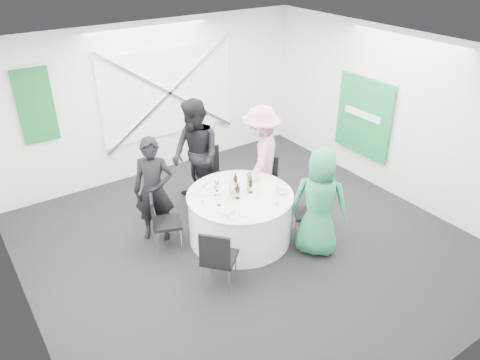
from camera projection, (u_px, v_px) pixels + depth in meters
floor at (248, 244)px, 6.99m from camera, size 6.00×6.00×0.00m
ceiling at (249, 56)px, 5.65m from camera, size 6.00×6.00×0.00m
wall_back at (153, 100)px, 8.50m from camera, size 6.00×0.00×6.00m
wall_front at (443, 283)px, 4.15m from camera, size 6.00×0.00×6.00m
wall_left at (12, 232)px, 4.83m from camera, size 0.00×6.00×6.00m
wall_right at (395, 115)px, 7.81m from camera, size 0.00×6.00×6.00m
window_panel at (169, 92)px, 8.57m from camera, size 2.60×0.03×1.60m
window_brace_a at (170, 93)px, 8.54m from camera, size 2.63×0.05×1.84m
window_brace_b at (170, 93)px, 8.54m from camera, size 2.63×0.05×1.84m
green_banner at (36, 106)px, 7.32m from camera, size 0.55×0.04×1.20m
green_sign at (364, 117)px, 8.31m from camera, size 0.05×1.20×1.40m
banquet_table at (240, 217)px, 6.95m from camera, size 1.56×1.56×0.76m
chair_back at (210, 172)px, 7.79m from camera, size 0.51×0.52×0.98m
chair_back_left at (161, 219)px, 6.66m from camera, size 0.53×0.52×0.88m
chair_back_right at (265, 177)px, 7.80m from camera, size 0.53×0.53×0.85m
chair_front_right at (314, 209)px, 6.90m from camera, size 0.55×0.55×0.87m
chair_front_left at (217, 256)px, 5.87m from camera, size 0.59×0.59×0.92m
person_man_back_left at (154, 190)px, 6.78m from camera, size 0.71×0.66×1.62m
person_man_back at (196, 155)px, 7.56m from camera, size 0.52×0.91×1.84m
person_woman_pink at (261, 157)px, 7.60m from camera, size 1.21×1.09×1.74m
person_woman_green at (319, 203)px, 6.48m from camera, size 0.90×0.93×1.61m
plate_back at (220, 179)px, 7.16m from camera, size 0.28×0.28×0.01m
plate_back_left at (203, 193)px, 6.80m from camera, size 0.26×0.26×0.01m
plate_back_right at (253, 178)px, 7.17m from camera, size 0.29×0.29×0.04m
plate_front_right at (281, 192)px, 6.80m from camera, size 0.27×0.27×0.04m
plate_front_left at (229, 216)px, 6.26m from camera, size 0.25×0.25×0.01m
napkin at (228, 212)px, 6.29m from camera, size 0.22×0.18×0.05m
beer_bottle_a at (231, 191)px, 6.68m from camera, size 0.06×0.06×0.25m
beer_bottle_b at (235, 183)px, 6.85m from camera, size 0.06×0.06×0.28m
beer_bottle_c at (250, 187)px, 6.77m from camera, size 0.06×0.06×0.25m
beer_bottle_d at (238, 193)px, 6.63m from camera, size 0.06×0.06×0.24m
green_water_bottle at (250, 182)px, 6.83m from camera, size 0.08×0.08×0.33m
clear_water_bottle at (232, 190)px, 6.63m from camera, size 0.08×0.08×0.31m
wine_glass_a at (219, 198)px, 6.45m from camera, size 0.07×0.07×0.17m
wine_glass_b at (216, 188)px, 6.69m from camera, size 0.07×0.07×0.17m
wine_glass_c at (217, 183)px, 6.80m from camera, size 0.07×0.07×0.17m
wine_glass_d at (248, 177)px, 6.99m from camera, size 0.07×0.07×0.17m
fork_a at (215, 211)px, 6.37m from camera, size 0.10×0.13×0.01m
knife_a at (242, 216)px, 6.26m from camera, size 0.11×0.12×0.01m
fork_b at (277, 204)px, 6.54m from camera, size 0.11×0.12×0.01m
knife_b at (277, 188)px, 6.92m from camera, size 0.10×0.13×0.01m
fork_c at (203, 188)px, 6.93m from camera, size 0.10×0.13×0.01m
knife_c at (202, 202)px, 6.57m from camera, size 0.09×0.14×0.01m
fork_d at (228, 177)px, 7.25m from camera, size 0.15×0.02×0.01m
knife_d at (209, 184)px, 7.05m from camera, size 0.15×0.03×0.01m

